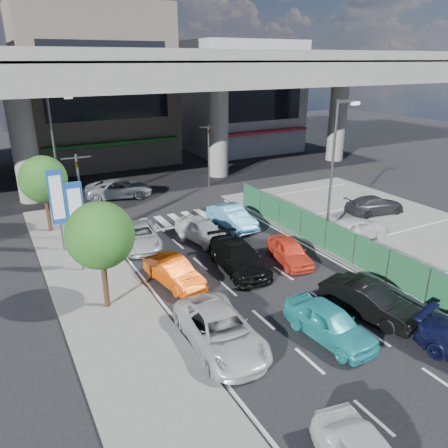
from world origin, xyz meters
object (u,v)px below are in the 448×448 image
street_lamp_right (335,157)px  taxi_teal_mid (330,323)px  kei_truck_front_right (232,217)px  parked_sedan_white (356,229)px  tree_near (100,236)px  parked_sedan_dgrey (375,205)px  sedan_white_mid_left (220,330)px  taxi_orange_left (174,272)px  street_lamp_left (56,145)px  wagon_silver_front_left (140,236)px  traffic_light_right (208,140)px  traffic_cone (315,231)px  tree_far (43,179)px  sedan_black_mid (239,257)px  traffic_light_left (78,176)px  crossing_wagon_silver (119,189)px  taxi_orange_right (290,251)px  hatch_black_mid_right (369,301)px  sedan_white_front_mid (202,230)px  signboard_far (57,200)px  signboard_near (76,215)px

street_lamp_right → taxi_teal_mid: street_lamp_right is taller
kei_truck_front_right → parked_sedan_white: bearing=-48.5°
tree_near → parked_sedan_dgrey: bearing=9.6°
sedan_white_mid_left → taxi_orange_left: sedan_white_mid_left is taller
street_lamp_left → wagon_silver_front_left: street_lamp_left is taller
traffic_light_right → traffic_cone: 13.45m
tree_far → taxi_orange_left: 11.07m
wagon_silver_front_left → traffic_cone: (9.72, -3.78, -0.23)m
taxi_teal_mid → sedan_black_mid: sedan_black_mid is taller
traffic_light_left → crossing_wagon_silver: bearing=61.1°
traffic_light_left → taxi_orange_right: bearing=-42.3°
parked_sedan_white → taxi_teal_mid: bearing=130.8°
tree_near → sedan_white_mid_left: tree_near is taller
hatch_black_mid_right → kei_truck_front_right: (0.07, 11.69, 0.00)m
parked_sedan_white → crossing_wagon_silver: bearing=33.3°
sedan_black_mid → sedan_white_front_mid: size_ratio=1.17×
signboard_far → kei_truck_front_right: (10.12, -1.10, -2.37)m
signboard_near → signboard_far: same height
hatch_black_mid_right → taxi_orange_right: (0.21, 5.75, -0.08)m
signboard_far → taxi_orange_right: signboard_far is taller
sedan_black_mid → taxi_orange_right: size_ratio=1.32×
signboard_near → taxi_teal_mid: bearing=-55.1°
hatch_black_mid_right → wagon_silver_front_left: 13.10m
street_lamp_right → taxi_orange_right: street_lamp_right is taller
hatch_black_mid_right → kei_truck_front_right: size_ratio=1.00×
traffic_light_right → taxi_orange_left: 17.35m
traffic_light_right → sedan_white_mid_left: traffic_light_right is taller
sedan_black_mid → parked_sedan_dgrey: 12.82m
traffic_light_left → taxi_orange_left: 8.49m
signboard_far → sedan_white_mid_left: signboard_far is taller
traffic_light_left → taxi_teal_mid: bearing=-66.7°
signboard_far → taxi_teal_mid: (7.53, -13.23, -2.38)m
parked_sedan_white → parked_sedan_dgrey: bearing=-57.8°
hatch_black_mid_right → taxi_orange_right: bearing=73.4°
hatch_black_mid_right → parked_sedan_dgrey: hatch_black_mid_right is taller
traffic_light_right → wagon_silver_front_left: 13.33m
hatch_black_mid_right → sedan_white_front_mid: same height
signboard_near → taxi_teal_mid: signboard_near is taller
wagon_silver_front_left → parked_sedan_dgrey: size_ratio=1.04×
hatch_black_mid_right → signboard_far: bearing=113.6°
tree_near → wagon_silver_front_left: size_ratio=1.09×
traffic_light_right → street_lamp_right: size_ratio=0.65×
hatch_black_mid_right → parked_sedan_dgrey: (9.93, 9.08, -0.01)m
street_lamp_right → wagon_silver_front_left: size_ratio=1.81×
traffic_light_right → taxi_orange_right: traffic_light_right is taller
street_lamp_right → sedan_white_mid_left: (-11.15, -6.70, -4.08)m
sedan_black_mid → sedan_white_front_mid: bearing=95.5°
signboard_near → wagon_silver_front_left: size_ratio=1.06×
kei_truck_front_right → parked_sedan_dgrey: bearing=-17.9°
tree_near → taxi_orange_right: bearing=-0.3°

